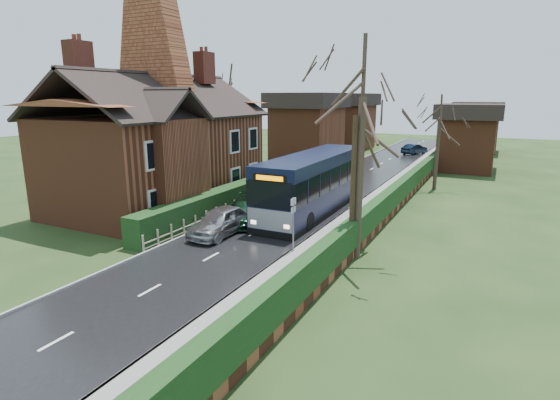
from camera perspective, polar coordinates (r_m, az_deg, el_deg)
The scene contains 18 objects.
ground at distance 22.15m, azimuth -5.99°, elevation -5.79°, with size 140.00×140.00×0.00m, color #384D21.
road at distance 30.68m, azimuth 4.11°, elevation -0.28°, with size 6.00×100.00×0.02m, color black.
pavement at distance 29.35m, azimuth 11.78°, elevation -1.04°, with size 2.50×100.00×0.14m, color slate.
kerb_right at distance 29.67m, azimuth 9.55°, elevation -0.79°, with size 0.12×100.00×0.14m, color gray.
kerb_left at distance 31.93m, azimuth -0.95°, elevation 0.38°, with size 0.12×100.00×0.10m, color gray.
front_hedge at distance 28.00m, azimuth -7.25°, elevation -0.02°, with size 1.20×16.00×1.60m, color black.
picket_fence at distance 27.68m, azimuth -5.94°, elevation -0.89°, with size 0.10×16.00×0.90m, color gray, non-canonical shape.
right_wall_hedge at distance 28.79m, azimuth 14.85°, elevation 0.46°, with size 0.60×50.00×1.80m.
brick_house at distance 30.20m, azimuth -15.41°, elevation 7.47°, with size 9.30×14.60×10.30m.
bus at distance 27.78m, azimuth 4.43°, elevation 2.14°, with size 2.90×12.25×3.71m.
car_silver at distance 23.55m, azimuth -7.73°, elevation -2.74°, with size 1.78×4.43×1.51m, color silver.
car_green at distance 25.73m, azimuth -4.64°, elevation -1.42°, with size 1.92×4.72×1.37m, color black.
car_distant at distance 58.71m, azimuth 17.14°, elevation 6.37°, with size 1.38×3.95×1.30m, color black.
bus_stop_sign at distance 20.23m, azimuth 1.75°, elevation -2.24°, with size 0.08×0.41×2.73m.
telegraph_pole at distance 19.53m, azimuth 9.48°, elevation 1.45°, with size 0.34×0.81×6.46m.
tree_right_near at distance 19.35m, azimuth 10.85°, elevation 14.55°, with size 4.78×4.78×10.33m.
tree_right_far at distance 36.21m, azimuth 20.20°, elevation 10.37°, with size 4.05×4.05×7.82m.
tree_house_side at distance 42.27m, azimuth -6.23°, elevation 14.38°, with size 4.72×4.72×10.73m.
Camera 1 is at (11.40, -17.54, 7.26)m, focal length 28.00 mm.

